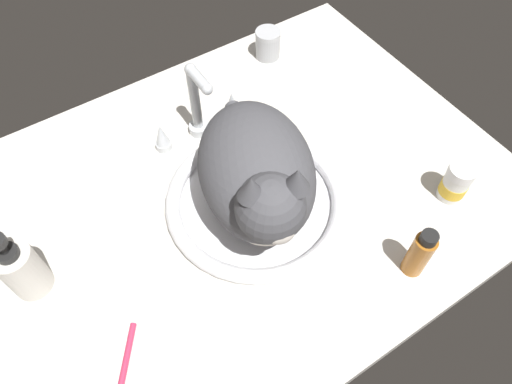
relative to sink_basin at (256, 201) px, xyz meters
The scene contains 9 objects.
countertop 6.63cm from the sink_basin, 136.11° to the left, with size 108.12×76.13×3.00cm, color silver.
sink_basin is the anchor object (origin of this frame).
faucet 21.69cm from the sink_basin, 90.00° to the left, with size 19.38×9.06×17.70cm.
cat 10.39cm from the sink_basin, 110.26° to the right, with size 27.87×37.26×21.18cm.
soap_pump_bottle 40.50cm from the sink_basin, behind, with size 6.32×6.32×15.26cm.
metal_jar 41.87cm from the sink_basin, 53.19° to the left, with size 5.77×5.77×6.79cm.
pill_bottle 36.49cm from the sink_basin, 29.90° to the right, with size 4.94×4.94×8.28cm.
amber_bottle 29.78cm from the sink_basin, 59.16° to the right, with size 3.65×3.65×11.25cm.
toothbrush 37.06cm from the sink_basin, 155.51° to the right, with size 10.26×13.43×1.70cm.
Camera 1 is at (-22.26, -45.02, 77.75)cm, focal length 33.65 mm.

